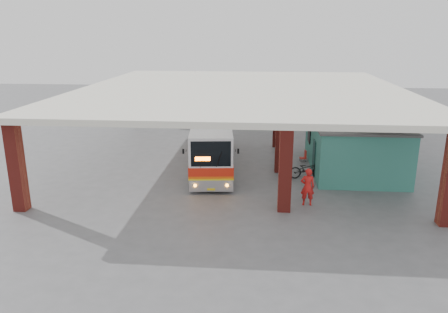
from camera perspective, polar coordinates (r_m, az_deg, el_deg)
ground at (r=24.04m, az=0.30°, el=-3.98°), size 90.00×90.00×0.00m
brick_columns at (r=28.17m, az=4.04°, el=3.61°), size 20.10×21.60×4.35m
canopy_roof at (r=29.27m, az=2.35°, el=8.73°), size 21.00×23.00×0.30m
shop_building at (r=27.92m, az=16.52°, el=1.56°), size 5.20×8.20×3.11m
coach_bus at (r=27.66m, az=-1.58°, el=2.21°), size 3.47×11.30×3.24m
motorcycle at (r=25.73m, az=10.75°, el=-1.63°), size 2.17×1.11×1.09m
pedestrian at (r=21.69m, az=10.85°, el=-3.91°), size 0.70×0.47×1.88m
red_chair at (r=29.08m, az=10.43°, el=0.04°), size 0.45×0.45×0.74m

